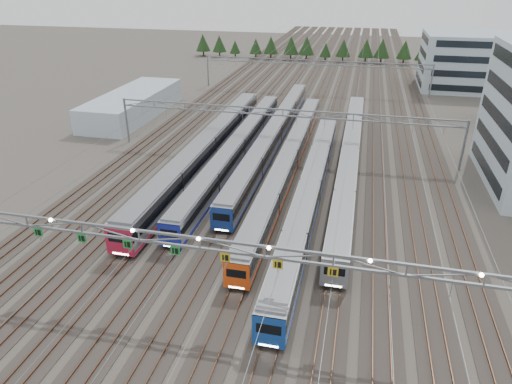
% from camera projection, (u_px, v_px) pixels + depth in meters
% --- Properties ---
extents(ground, '(400.00, 400.00, 0.00)m').
position_uv_depth(ground, '(204.00, 311.00, 41.70)').
color(ground, '#47423A').
rests_on(ground, ground).
extents(track_bed, '(54.00, 260.00, 5.42)m').
position_uv_depth(track_bed, '(320.00, 74.00, 128.48)').
color(track_bed, '#2D2823').
rests_on(track_bed, ground).
extents(train_a, '(3.18, 57.51, 4.15)m').
position_uv_depth(train_a, '(207.00, 148.00, 72.97)').
color(train_a, black).
rests_on(train_a, ground).
extents(train_b, '(2.69, 55.86, 3.50)m').
position_uv_depth(train_b, '(237.00, 148.00, 73.85)').
color(train_b, black).
rests_on(train_b, ground).
extents(train_c, '(2.78, 63.21, 3.61)m').
position_uv_depth(train_c, '(274.00, 134.00, 80.12)').
color(train_c, black).
rests_on(train_c, ground).
extents(train_d, '(2.64, 61.26, 3.43)m').
position_uv_depth(train_d, '(289.00, 159.00, 69.76)').
color(train_d, black).
rests_on(train_d, ground).
extents(train_e, '(2.78, 53.14, 3.62)m').
position_uv_depth(train_e, '(310.00, 191.00, 59.43)').
color(train_e, black).
rests_on(train_e, ground).
extents(train_f, '(2.73, 62.21, 3.55)m').
position_uv_depth(train_f, '(350.00, 157.00, 70.36)').
color(train_f, black).
rests_on(train_f, ground).
extents(gantry_near, '(56.36, 0.61, 8.08)m').
position_uv_depth(gantry_near, '(199.00, 246.00, 38.49)').
color(gantry_near, gray).
rests_on(gantry_near, ground).
extents(gantry_mid, '(56.36, 0.36, 8.00)m').
position_uv_depth(gantry_mid, '(283.00, 118.00, 73.86)').
color(gantry_mid, gray).
rests_on(gantry_mid, ground).
extents(gantry_far, '(56.36, 0.36, 8.00)m').
position_uv_depth(gantry_far, '(315.00, 66.00, 113.21)').
color(gantry_far, gray).
rests_on(gantry_far, ground).
extents(depot_bldg_north, '(22.00, 18.00, 13.76)m').
position_uv_depth(depot_bldg_north, '(467.00, 61.00, 116.35)').
color(depot_bldg_north, '#A7C0C7').
rests_on(depot_bldg_north, ground).
extents(west_shed, '(10.00, 30.00, 4.80)m').
position_uv_depth(west_shed, '(133.00, 104.00, 96.51)').
color(west_shed, '#A7C0C7').
rests_on(west_shed, ground).
extents(treeline, '(81.20, 5.60, 7.02)m').
position_uv_depth(treeline, '(308.00, 47.00, 154.40)').
color(treeline, '#332114').
rests_on(treeline, ground).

